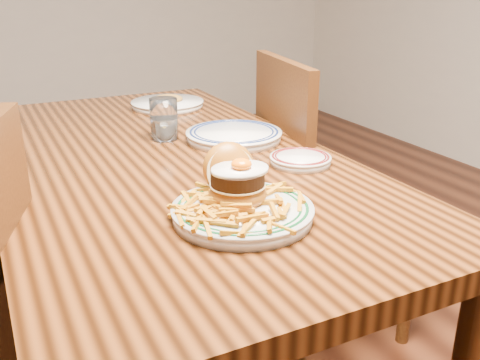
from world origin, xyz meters
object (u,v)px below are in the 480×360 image
chair_right (316,193)px  side_plate (300,159)px  table (164,185)px  main_plate (240,199)px

chair_right → side_plate: size_ratio=6.20×
side_plate → table: bearing=147.4°
main_plate → chair_right: bearing=53.6°
chair_right → table: bearing=17.8°
main_plate → side_plate: main_plate is taller
table → chair_right: bearing=7.4°
chair_right → side_plate: bearing=58.8°
table → main_plate: main_plate is taller
main_plate → table: bearing=101.6°
table → main_plate: bearing=-88.6°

